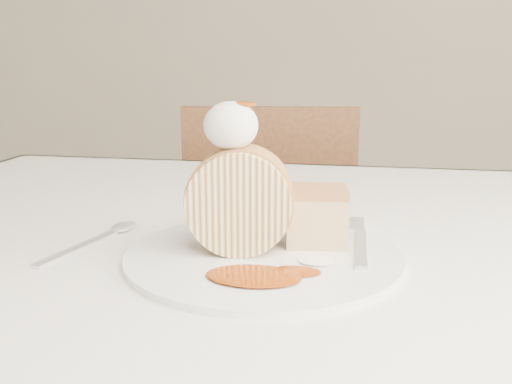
# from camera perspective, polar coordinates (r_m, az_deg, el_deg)

# --- Properties ---
(table) EXTENTS (1.40, 0.90, 0.75)m
(table) POSITION_cam_1_polar(r_m,az_deg,el_deg) (0.76, 6.19, -10.02)
(table) COLOR silver
(table) RESTS_ON ground
(chair_far) EXTENTS (0.45, 0.45, 0.85)m
(chair_far) POSITION_cam_1_polar(r_m,az_deg,el_deg) (1.48, 1.42, -5.43)
(chair_far) COLOR brown
(chair_far) RESTS_ON ground
(plate) EXTENTS (0.33, 0.33, 0.01)m
(plate) POSITION_cam_1_polar(r_m,az_deg,el_deg) (0.62, 0.75, -6.37)
(plate) COLOR white
(plate) RESTS_ON table
(roulade_slice) EXTENTS (0.12, 0.07, 0.11)m
(roulade_slice) POSITION_cam_1_polar(r_m,az_deg,el_deg) (0.61, -1.62, -0.87)
(roulade_slice) COLOR #FFE8B1
(roulade_slice) RESTS_ON plate
(cake_chunk) EXTENTS (0.07, 0.07, 0.05)m
(cake_chunk) POSITION_cam_1_polar(r_m,az_deg,el_deg) (0.64, 6.08, -2.73)
(cake_chunk) COLOR #D1864F
(cake_chunk) RESTS_ON plate
(whipped_cream) EXTENTS (0.06, 0.06, 0.05)m
(whipped_cream) POSITION_cam_1_polar(r_m,az_deg,el_deg) (0.60, -2.51, 6.65)
(whipped_cream) COLOR white
(whipped_cream) RESTS_ON roulade_slice
(caramel_drizzle) EXTENTS (0.03, 0.02, 0.01)m
(caramel_drizzle) POSITION_cam_1_polar(r_m,az_deg,el_deg) (0.59, -1.31, 9.38)
(caramel_drizzle) COLOR #862F05
(caramel_drizzle) RESTS_ON whipped_cream
(caramel_pool) EXTENTS (0.10, 0.07, 0.00)m
(caramel_pool) POSITION_cam_1_polar(r_m,az_deg,el_deg) (0.55, -0.24, -8.37)
(caramel_pool) COLOR #862F05
(caramel_pool) RESTS_ON plate
(fork) EXTENTS (0.03, 0.18, 0.00)m
(fork) POSITION_cam_1_polar(r_m,az_deg,el_deg) (0.63, 10.46, -5.50)
(fork) COLOR silver
(fork) RESTS_ON plate
(spoon) EXTENTS (0.06, 0.16, 0.00)m
(spoon) POSITION_cam_1_polar(r_m,az_deg,el_deg) (0.68, -17.40, -5.40)
(spoon) COLOR silver
(spoon) RESTS_ON table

